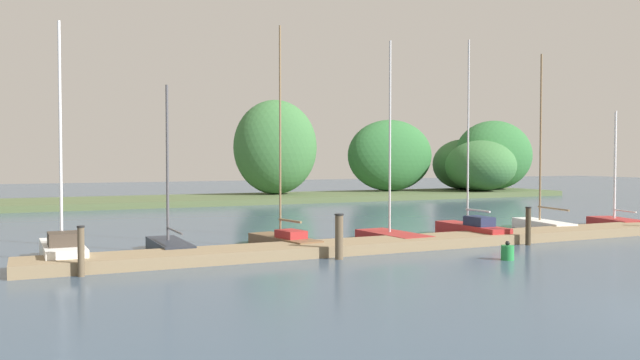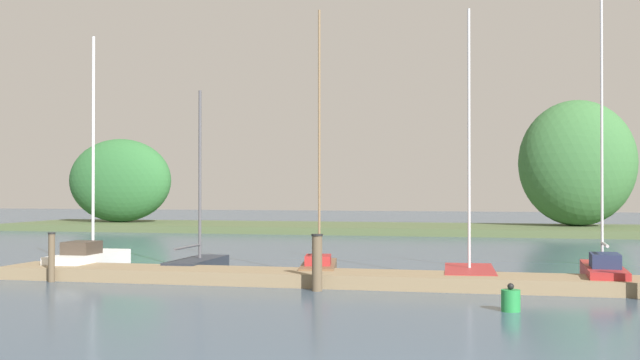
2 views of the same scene
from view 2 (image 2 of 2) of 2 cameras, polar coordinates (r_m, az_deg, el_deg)
dock_pier at (r=20.33m, az=10.36°, el=-7.19°), size 25.25×1.80×0.35m
sailboat_0 at (r=25.02m, az=-16.16°, el=-5.42°), size 1.20×3.76×7.14m
sailboat_1 at (r=24.18m, az=-8.70°, el=-5.88°), size 1.01×3.53×5.47m
sailboat_2 at (r=22.62m, az=-0.07°, el=-6.16°), size 1.53×3.73×7.63m
sailboat_3 at (r=21.88m, az=10.67°, el=-6.46°), size 1.52×3.56×7.39m
sailboat_4 at (r=21.71m, az=19.65°, el=-6.21°), size 1.01×3.95×7.66m
mooring_piling_0 at (r=22.57m, az=-18.71°, el=-5.26°), size 0.20×0.20×1.33m
mooring_piling_1 at (r=19.50m, az=-0.21°, el=-5.93°), size 0.29×0.29×1.39m
channel_buoy_0 at (r=16.82m, az=13.53°, el=-8.38°), size 0.39×0.39×0.58m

